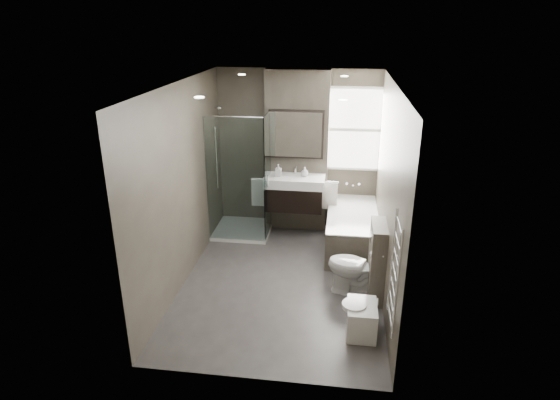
% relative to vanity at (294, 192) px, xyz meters
% --- Properties ---
extents(room, '(2.70, 3.90, 2.70)m').
position_rel_vanity_xyz_m(room, '(0.00, -1.43, 0.56)').
color(room, '#433F3D').
rests_on(room, ground).
extents(vanity_pier, '(1.00, 0.25, 2.60)m').
position_rel_vanity_xyz_m(vanity_pier, '(0.00, 0.35, 0.56)').
color(vanity_pier, '#4C463C').
rests_on(vanity_pier, ground).
extents(vanity, '(0.95, 0.47, 0.66)m').
position_rel_vanity_xyz_m(vanity, '(0.00, 0.00, 0.00)').
color(vanity, black).
rests_on(vanity, vanity_pier).
extents(mirror_cabinet, '(0.86, 0.08, 0.76)m').
position_rel_vanity_xyz_m(mirror_cabinet, '(0.00, 0.19, 0.89)').
color(mirror_cabinet, black).
rests_on(mirror_cabinet, vanity_pier).
extents(towel_left, '(0.24, 0.06, 0.44)m').
position_rel_vanity_xyz_m(towel_left, '(-0.56, -0.02, -0.02)').
color(towel_left, white).
rests_on(towel_left, vanity_pier).
extents(towel_right, '(0.24, 0.06, 0.44)m').
position_rel_vanity_xyz_m(towel_right, '(0.56, -0.02, -0.02)').
color(towel_right, white).
rests_on(towel_right, vanity_pier).
extents(shower_enclosure, '(0.90, 0.90, 2.00)m').
position_rel_vanity_xyz_m(shower_enclosure, '(-0.75, -0.08, -0.25)').
color(shower_enclosure, white).
rests_on(shower_enclosure, ground).
extents(bathtub, '(0.75, 1.60, 0.57)m').
position_rel_vanity_xyz_m(bathtub, '(0.92, -0.33, -0.43)').
color(bathtub, '#4C463C').
rests_on(bathtub, ground).
extents(window, '(0.98, 0.06, 1.33)m').
position_rel_vanity_xyz_m(window, '(0.90, 0.45, 0.93)').
color(window, white).
rests_on(window, room).
extents(toilet, '(0.84, 0.63, 0.76)m').
position_rel_vanity_xyz_m(toilet, '(0.97, -1.64, -0.36)').
color(toilet, white).
rests_on(toilet, ground).
extents(cistern_box, '(0.19, 0.55, 1.00)m').
position_rel_vanity_xyz_m(cistern_box, '(1.21, -1.68, -0.24)').
color(cistern_box, '#4C463C').
rests_on(cistern_box, ground).
extents(bidet, '(0.40, 0.45, 0.47)m').
position_rel_vanity_xyz_m(bidet, '(1.01, -2.45, -0.55)').
color(bidet, white).
rests_on(bidet, ground).
extents(towel_radiator, '(0.03, 0.49, 1.10)m').
position_rel_vanity_xyz_m(towel_radiator, '(1.25, -3.03, 0.38)').
color(towel_radiator, silver).
rests_on(towel_radiator, room).
extents(soap_bottle_a, '(0.09, 0.09, 0.20)m').
position_rel_vanity_xyz_m(soap_bottle_a, '(-0.25, -0.02, 0.36)').
color(soap_bottle_a, white).
rests_on(soap_bottle_a, vanity).
extents(soap_bottle_b, '(0.12, 0.12, 0.15)m').
position_rel_vanity_xyz_m(soap_bottle_b, '(0.16, 0.05, 0.33)').
color(soap_bottle_b, white).
rests_on(soap_bottle_b, vanity).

